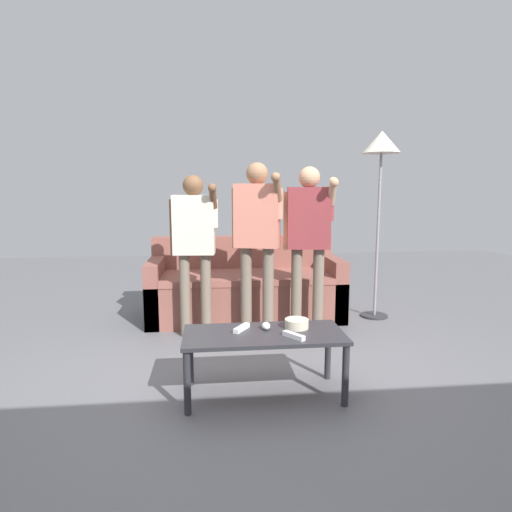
% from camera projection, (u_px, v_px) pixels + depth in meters
% --- Properties ---
extents(ground_plane, '(12.00, 12.00, 0.00)m').
position_uv_depth(ground_plane, '(237.00, 379.00, 3.02)').
color(ground_plane, slate).
extents(couch, '(1.99, 0.85, 0.83)m').
position_uv_depth(couch, '(245.00, 288.00, 4.52)').
color(couch, brown).
rests_on(couch, ground).
extents(coffee_table, '(1.03, 0.46, 0.42)m').
position_uv_depth(coffee_table, '(264.00, 341.00, 2.73)').
color(coffee_table, '#2D2D33').
rests_on(coffee_table, ground).
extents(snack_bowl, '(0.16, 0.16, 0.06)m').
position_uv_depth(snack_bowl, '(297.00, 324.00, 2.82)').
color(snack_bowl, beige).
rests_on(snack_bowl, coffee_table).
extents(game_remote_nunchuk, '(0.06, 0.09, 0.05)m').
position_uv_depth(game_remote_nunchuk, '(266.00, 326.00, 2.79)').
color(game_remote_nunchuk, white).
rests_on(game_remote_nunchuk, coffee_table).
extents(floor_lamp, '(0.38, 0.38, 1.92)m').
position_uv_depth(floor_lamp, '(381.00, 154.00, 4.27)').
color(floor_lamp, '#2D2D33').
rests_on(floor_lamp, ground).
extents(player_left, '(0.43, 0.34, 1.46)m').
position_uv_depth(player_left, '(194.00, 237.00, 3.79)').
color(player_left, '#756656').
rests_on(player_left, ground).
extents(player_center, '(0.45, 0.45, 1.58)m').
position_uv_depth(player_center, '(257.00, 229.00, 3.81)').
color(player_center, '#756656').
rests_on(player_center, ground).
extents(player_right, '(0.45, 0.40, 1.54)m').
position_uv_depth(player_right, '(308.00, 231.00, 3.85)').
color(player_right, '#756656').
rests_on(player_right, ground).
extents(game_remote_wand_near, '(0.12, 0.16, 0.03)m').
position_uv_depth(game_remote_wand_near, '(242.00, 328.00, 2.77)').
color(game_remote_wand_near, white).
rests_on(game_remote_wand_near, coffee_table).
extents(game_remote_wand_far, '(0.13, 0.15, 0.03)m').
position_uv_depth(game_remote_wand_far, '(294.00, 336.00, 2.62)').
color(game_remote_wand_far, white).
rests_on(game_remote_wand_far, coffee_table).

